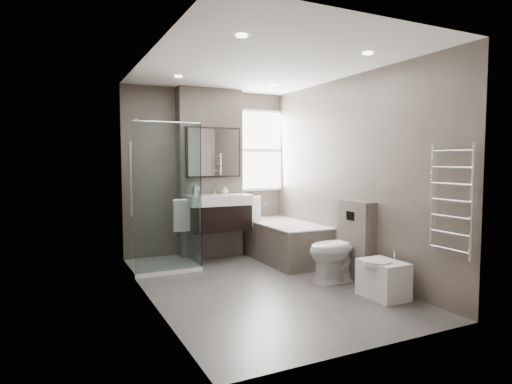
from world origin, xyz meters
TOP-DOWN VIEW (x-y plane):
  - room at (0.00, 0.00)m, footprint 2.70×3.90m
  - vanity_pier at (0.00, 1.77)m, footprint 1.00×0.25m
  - vanity at (0.00, 1.43)m, footprint 0.95×0.47m
  - mirror_cabinet at (0.00, 1.61)m, footprint 0.86×0.08m
  - towel_left at (-0.56, 1.40)m, footprint 0.24×0.06m
  - towel_right at (0.56, 1.40)m, footprint 0.24×0.06m
  - shower_enclosure at (-0.75, 1.35)m, footprint 0.90×0.90m
  - bathtub at (0.92, 1.10)m, footprint 0.75×1.60m
  - window at (0.90, 1.88)m, footprint 0.98×0.06m
  - toilet at (0.97, -0.21)m, footprint 0.83×0.51m
  - cistern_box at (1.21, -0.25)m, footprint 0.19×0.55m
  - bidet at (1.01, -0.95)m, footprint 0.44×0.51m
  - towel_radiator at (1.25, -1.60)m, footprint 0.03×0.49m
  - soap_bottle_a at (-0.33, 1.42)m, footprint 0.09×0.09m
  - soap_bottle_b at (0.15, 1.53)m, footprint 0.09×0.09m

SIDE VIEW (x-z plane):
  - bidet at x=1.01m, z-range -0.05..0.48m
  - bathtub at x=0.92m, z-range 0.03..0.60m
  - toilet at x=0.97m, z-range 0.00..0.81m
  - shower_enclosure at x=-0.75m, z-range -0.51..1.49m
  - cistern_box at x=1.21m, z-range 0.00..1.00m
  - towel_left at x=-0.56m, z-range 0.50..0.94m
  - towel_right at x=0.56m, z-range 0.50..0.94m
  - vanity at x=0.00m, z-range 0.41..1.07m
  - soap_bottle_b at x=0.15m, z-range 1.00..1.12m
  - soap_bottle_a at x=-0.33m, z-range 1.00..1.19m
  - towel_radiator at x=1.25m, z-range 0.57..1.67m
  - room at x=0.00m, z-range -0.05..2.65m
  - vanity_pier at x=0.00m, z-range 0.00..2.60m
  - mirror_cabinet at x=0.00m, z-range 1.25..2.01m
  - window at x=0.90m, z-range 1.01..2.34m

